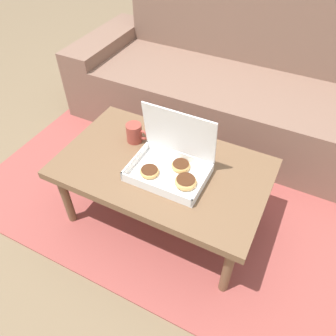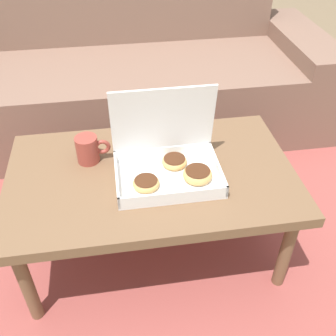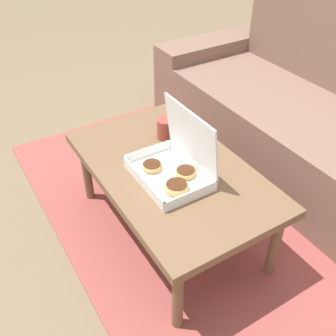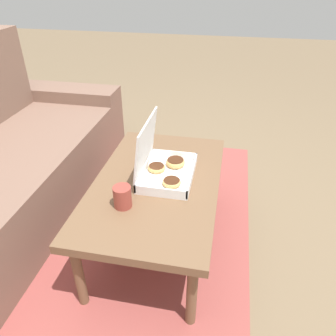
{
  "view_description": "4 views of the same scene",
  "coord_description": "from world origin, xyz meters",
  "px_view_note": "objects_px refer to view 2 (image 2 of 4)",
  "views": [
    {
      "loc": [
        0.52,
        -1.16,
        1.49
      ],
      "look_at": [
        0.05,
        -0.23,
        0.45
      ],
      "focal_mm": 35.0,
      "sensor_mm": 36.0,
      "label": 1
    },
    {
      "loc": [
        -0.1,
        -1.23,
        1.28
      ],
      "look_at": [
        0.05,
        -0.23,
        0.45
      ],
      "focal_mm": 42.0,
      "sensor_mm": 36.0,
      "label": 2
    },
    {
      "loc": [
        1.15,
        -0.9,
        1.45
      ],
      "look_at": [
        0.05,
        -0.23,
        0.45
      ],
      "focal_mm": 42.0,
      "sensor_mm": 36.0,
      "label": 3
    },
    {
      "loc": [
        -1.28,
        -0.49,
        1.31
      ],
      "look_at": [
        0.05,
        -0.23,
        0.45
      ],
      "focal_mm": 35.0,
      "sensor_mm": 36.0,
      "label": 4
    }
  ],
  "objects_px": {
    "coffee_table": "(151,181)",
    "couch": "(130,73)",
    "coffee_mug": "(88,149)",
    "pastry_box": "(170,161)"
  },
  "relations": [
    {
      "from": "coffee_table",
      "to": "couch",
      "type": "bearing_deg",
      "value": 90.0
    },
    {
      "from": "coffee_table",
      "to": "coffee_mug",
      "type": "height_order",
      "value": "coffee_mug"
    },
    {
      "from": "couch",
      "to": "pastry_box",
      "type": "distance_m",
      "value": 1.03
    },
    {
      "from": "couch",
      "to": "coffee_table",
      "type": "distance_m",
      "value": 1.0
    },
    {
      "from": "couch",
      "to": "coffee_mug",
      "type": "height_order",
      "value": "couch"
    },
    {
      "from": "coffee_table",
      "to": "coffee_mug",
      "type": "relative_size",
      "value": 8.19
    },
    {
      "from": "pastry_box",
      "to": "coffee_mug",
      "type": "xyz_separation_m",
      "value": [
        -0.27,
        0.12,
        -0.01
      ]
    },
    {
      "from": "coffee_mug",
      "to": "coffee_table",
      "type": "bearing_deg",
      "value": -25.69
    },
    {
      "from": "coffee_table",
      "to": "pastry_box",
      "type": "bearing_deg",
      "value": -17.36
    },
    {
      "from": "coffee_mug",
      "to": "couch",
      "type": "bearing_deg",
      "value": 76.86
    }
  ]
}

